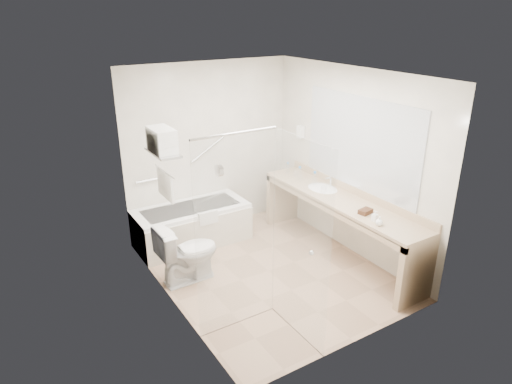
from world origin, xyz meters
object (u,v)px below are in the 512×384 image
vanity_counter (339,213)px  water_bottle_left (315,180)px  amenity_basket (365,211)px  toilet (188,253)px  bathtub (192,225)px

vanity_counter → water_bottle_left: size_ratio=12.06×
amenity_basket → water_bottle_left: (0.04, 1.04, 0.07)m
vanity_counter → toilet: size_ratio=3.54×
toilet → vanity_counter: bearing=-105.8°
bathtub → toilet: 0.99m
toilet → water_bottle_left: 2.03m
amenity_basket → bathtub: bearing=127.2°
vanity_counter → amenity_basket: bearing=-97.4°
bathtub → vanity_counter: (1.52, -1.39, 0.36)m
water_bottle_left → bathtub: bearing=149.7°
toilet → amenity_basket: (1.91, -1.04, 0.50)m
vanity_counter → water_bottle_left: water_bottle_left is taller
bathtub → amenity_basket: 2.48m
bathtub → vanity_counter: vanity_counter is taller
vanity_counter → toilet: vanity_counter is taller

